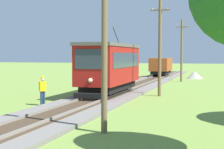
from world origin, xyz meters
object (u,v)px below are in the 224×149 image
utility_pole_near_tram (105,30)px  utility_pole_mid (160,46)px  gravel_pile (195,75)px  red_tram (110,66)px  track_worker (43,89)px  freight_car (161,66)px  utility_pole_far (182,50)px

utility_pole_near_tram → utility_pole_mid: size_ratio=1.08×
gravel_pile → red_tram: bearing=-101.7°
utility_pole_mid → track_worker: utility_pole_mid is taller
red_tram → freight_car: bearing=90.0°
utility_pole_near_tram → gravel_pile: (1.13, 33.65, -3.46)m
utility_pole_near_tram → utility_pole_mid: bearing=90.0°
freight_car → track_worker: (-2.44, -28.84, -0.57)m
track_worker → gravel_pile: bearing=116.1°
red_tram → utility_pole_near_tram: bearing=-73.6°
utility_pole_far → freight_car: bearing=117.4°
track_worker → red_tram: bearing=106.9°
freight_car → utility_pole_near_tram: (3.42, -34.83, 2.39)m
red_tram → utility_pole_near_tram: (3.42, -11.63, 1.75)m
utility_pole_near_tram → utility_pole_far: 28.24m
utility_pole_far → gravel_pile: utility_pole_far is taller
gravel_pile → freight_car: bearing=165.4°
red_tram → utility_pole_far: (3.42, 16.60, 1.45)m
utility_pole_mid → utility_pole_near_tram: bearing=-90.0°
gravel_pile → track_worker: 28.53m
utility_pole_near_tram → utility_pole_mid: (0.00, 12.97, -0.27)m
utility_pole_near_tram → gravel_pile: bearing=88.1°
freight_car → track_worker: freight_car is taller
utility_pole_mid → freight_car: bearing=98.9°
red_tram → track_worker: red_tram is taller
utility_pole_mid → gravel_pile: bearing=86.9°
utility_pole_mid → utility_pole_far: 15.26m
red_tram → utility_pole_far: 17.01m
red_tram → gravel_pile: bearing=78.3°
utility_pole_far → gravel_pile: bearing=78.2°
utility_pole_near_tram → utility_pole_far: bearing=90.0°
red_tram → track_worker: bearing=-113.4°
utility_pole_near_tram → track_worker: (-5.86, 5.99, -2.96)m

